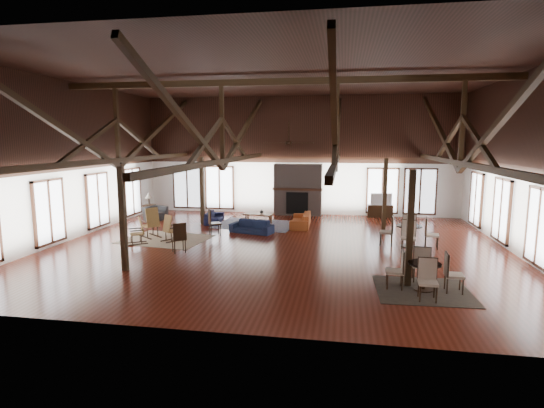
% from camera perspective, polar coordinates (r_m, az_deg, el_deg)
% --- Properties ---
extents(floor, '(16.00, 16.00, 0.00)m').
position_cam_1_polar(floor, '(15.32, 0.78, -5.75)').
color(floor, '#5C1F13').
rests_on(floor, ground).
extents(ceiling, '(16.00, 14.00, 0.02)m').
position_cam_1_polar(ceiling, '(15.01, 0.83, 17.05)').
color(ceiling, black).
rests_on(ceiling, wall_back).
extents(wall_back, '(16.00, 0.02, 6.00)m').
position_cam_1_polar(wall_back, '(21.80, 3.63, 6.48)').
color(wall_back, white).
rests_on(wall_back, floor).
extents(wall_front, '(16.00, 0.02, 6.00)m').
position_cam_1_polar(wall_front, '(8.03, -6.86, 2.88)').
color(wall_front, white).
rests_on(wall_front, floor).
extents(wall_left, '(0.02, 14.00, 6.00)m').
position_cam_1_polar(wall_left, '(17.92, -25.49, 5.22)').
color(wall_left, white).
rests_on(wall_left, floor).
extents(wall_right, '(0.02, 14.00, 6.00)m').
position_cam_1_polar(wall_right, '(15.77, 31.00, 4.49)').
color(wall_right, white).
rests_on(wall_right, floor).
extents(roof_truss, '(15.60, 14.07, 3.14)m').
position_cam_1_polar(roof_truss, '(14.84, 0.81, 9.50)').
color(roof_truss, black).
rests_on(roof_truss, wall_back).
extents(post_grid, '(8.16, 7.16, 3.05)m').
position_cam_1_polar(post_grid, '(15.01, 0.79, -0.10)').
color(post_grid, black).
rests_on(post_grid, floor).
extents(fireplace, '(2.50, 0.69, 2.60)m').
position_cam_1_polar(fireplace, '(21.60, 3.50, 1.91)').
color(fireplace, '#6B5951').
rests_on(fireplace, floor).
extents(ceiling_fan, '(1.60, 1.60, 0.75)m').
position_cam_1_polar(ceiling_fan, '(13.78, 2.25, 8.34)').
color(ceiling_fan, black).
rests_on(ceiling_fan, roof_truss).
extents(sofa_navy_front, '(1.90, 1.13, 0.52)m').
position_cam_1_polar(sofa_navy_front, '(17.52, -2.76, -3.05)').
color(sofa_navy_front, '#151E3B').
rests_on(sofa_navy_front, floor).
extents(sofa_navy_left, '(1.78, 0.88, 0.50)m').
position_cam_1_polar(sofa_navy_left, '(19.87, -7.76, -1.77)').
color(sofa_navy_left, '#131636').
rests_on(sofa_navy_left, floor).
extents(sofa_orange, '(2.07, 0.85, 0.60)m').
position_cam_1_polar(sofa_orange, '(18.81, 3.86, -2.14)').
color(sofa_orange, '#A84B20').
rests_on(sofa_orange, floor).
extents(coffee_table, '(1.39, 0.89, 0.49)m').
position_cam_1_polar(coffee_table, '(19.26, -1.81, -1.45)').
color(coffee_table, brown).
rests_on(coffee_table, floor).
extents(vase, '(0.19, 0.19, 0.17)m').
position_cam_1_polar(vase, '(19.28, -1.42, -1.01)').
color(vase, '#B2B2B2').
rests_on(vase, coffee_table).
extents(armchair, '(1.25, 1.20, 0.63)m').
position_cam_1_polar(armchair, '(21.12, -15.45, -1.20)').
color(armchair, '#2B2B2E').
rests_on(armchair, floor).
extents(side_table_lamp, '(0.49, 0.49, 1.25)m').
position_cam_1_polar(side_table_lamp, '(21.77, -16.19, -0.53)').
color(side_table_lamp, black).
rests_on(side_table_lamp, floor).
extents(rocking_chair_a, '(1.03, 0.95, 1.19)m').
position_cam_1_polar(rocking_chair_a, '(17.26, -15.93, -2.54)').
color(rocking_chair_a, '#9B6A3A').
rests_on(rocking_chair_a, floor).
extents(rocking_chair_b, '(0.79, 0.89, 1.02)m').
position_cam_1_polar(rocking_chair_b, '(16.44, -13.55, -3.28)').
color(rocking_chair_b, '#9B6A3A').
rests_on(rocking_chair_b, floor).
extents(rocking_chair_c, '(0.87, 0.77, 0.99)m').
position_cam_1_polar(rocking_chair_c, '(16.39, -17.50, -3.52)').
color(rocking_chair_c, '#9B6A3A').
rests_on(rocking_chair_c, floor).
extents(side_chair_a, '(0.62, 0.62, 1.08)m').
position_cam_1_polar(side_chair_a, '(17.07, -8.04, -2.18)').
color(side_chair_a, black).
rests_on(side_chair_a, floor).
extents(side_chair_b, '(0.62, 0.62, 1.05)m').
position_cam_1_polar(side_chair_b, '(14.65, -12.37, -4.15)').
color(side_chair_b, black).
rests_on(side_chair_b, floor).
extents(cafe_table_near, '(1.92, 1.92, 0.99)m').
position_cam_1_polar(cafe_table_near, '(11.55, 19.78, -8.51)').
color(cafe_table_near, black).
rests_on(cafe_table_near, floor).
extents(cafe_table_far, '(2.10, 2.10, 1.07)m').
position_cam_1_polar(cafe_table_far, '(15.97, 17.91, -3.60)').
color(cafe_table_far, black).
rests_on(cafe_table_far, floor).
extents(cup_near, '(0.15, 0.15, 0.10)m').
position_cam_1_polar(cup_near, '(11.47, 19.95, -7.23)').
color(cup_near, '#B2B2B2').
rests_on(cup_near, cafe_table_near).
extents(cup_far, '(0.17, 0.17, 0.11)m').
position_cam_1_polar(cup_far, '(16.00, 18.11, -2.52)').
color(cup_far, '#B2B2B2').
rests_on(cup_far, cafe_table_far).
extents(tv_console, '(1.22, 0.46, 0.61)m').
position_cam_1_polar(tv_console, '(21.78, 14.33, -0.90)').
color(tv_console, black).
rests_on(tv_console, floor).
extents(television, '(1.04, 0.23, 0.59)m').
position_cam_1_polar(television, '(21.69, 14.43, 0.66)').
color(television, '#B2B2B2').
rests_on(television, tv_console).
extents(rug_tan, '(3.39, 2.84, 0.01)m').
position_cam_1_polar(rug_tan, '(16.91, -14.07, -4.62)').
color(rug_tan, tan).
rests_on(rug_tan, floor).
extents(rug_navy, '(3.75, 2.99, 0.01)m').
position_cam_1_polar(rug_navy, '(19.24, -2.20, -2.77)').
color(rug_navy, '#1B1D4E').
rests_on(rug_navy, floor).
extents(rug_dark, '(2.39, 2.18, 0.01)m').
position_cam_1_polar(rug_dark, '(11.65, 19.62, -10.89)').
color(rug_dark, black).
rests_on(rug_dark, floor).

